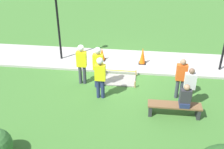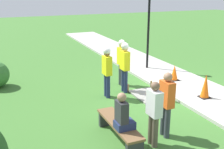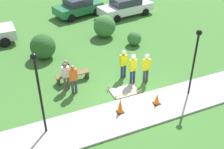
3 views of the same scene
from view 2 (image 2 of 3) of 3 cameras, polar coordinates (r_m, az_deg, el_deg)
ground_plane at (r=10.19m, az=10.20°, el=-3.70°), size 60.00×60.00×0.00m
sidewalk at (r=10.82m, az=15.36°, el=-2.51°), size 28.00×2.31×0.10m
wet_concrete_patch at (r=9.75m, az=7.66°, el=-4.33°), size 1.49×1.01×0.30m
traffic_cone_near_patch at (r=9.72m, az=18.45°, el=-2.28°), size 0.34×0.34×0.80m
traffic_cone_far_patch at (r=11.26m, az=12.55°, el=0.36°), size 0.34×0.34×0.61m
park_bench at (r=6.95m, az=1.43°, el=-10.71°), size 1.87×0.44×0.47m
person_seated_on_bench at (r=6.46m, az=2.20°, el=-8.19°), size 0.36×0.44×0.89m
worker_supervisor at (r=9.35m, az=-1.02°, el=1.31°), size 0.40×0.25×1.73m
worker_assistant at (r=9.81m, az=2.61°, el=2.35°), size 0.40×0.26×1.80m
worker_trainee at (r=10.52m, az=1.97°, el=3.26°), size 0.40×0.25×1.77m
bystander_in_orange_shirt at (r=7.00m, az=11.01°, el=-5.32°), size 0.40×0.22×1.68m
bystander_in_gray_shirt at (r=6.57m, az=8.54°, el=-7.27°), size 0.40×0.22×1.59m
lamppost_near at (r=12.47m, az=7.51°, el=11.92°), size 0.28×0.28×3.56m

